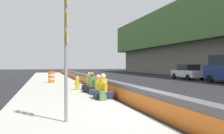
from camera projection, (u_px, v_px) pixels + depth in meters
ground_plane at (151, 115)px, 7.88m from camera, size 160.00×160.00×0.00m
sidewalk_strip at (71, 118)px, 7.14m from camera, size 80.00×4.40×0.14m
jersey_barrier at (151, 103)px, 7.87m from camera, size 76.00×0.45×0.85m
route_sign_post at (66, 45)px, 6.35m from camera, size 0.44×0.09×3.60m
fire_hydrant at (77, 82)px, 14.49m from camera, size 0.26×0.46×0.88m
seated_person_foreground at (103, 91)px, 10.78m from camera, size 0.75×0.86×1.15m
seated_person_middle at (98, 88)px, 12.18m from camera, size 0.79×0.87×1.04m
seated_person_rear at (92, 86)px, 13.19m from camera, size 0.93×1.00×1.14m
seated_person_far at (89, 84)px, 14.40m from camera, size 0.82×0.91×1.09m
backpack at (102, 96)px, 10.19m from camera, size 0.32×0.28×0.40m
construction_barrel at (51, 77)px, 20.19m from camera, size 0.54×0.54×0.95m
parked_car_fourth at (188, 72)px, 26.64m from camera, size 4.55×2.05×1.71m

